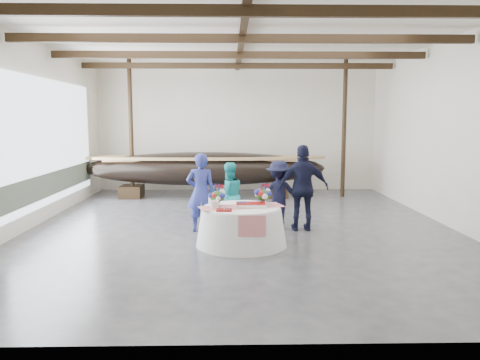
{
  "coord_description": "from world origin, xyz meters",
  "views": [
    {
      "loc": [
        -0.26,
        -11.07,
        2.56
      ],
      "look_at": [
        -0.03,
        -0.28,
        1.17
      ],
      "focal_mm": 35.0,
      "sensor_mm": 36.0,
      "label": 1
    }
  ],
  "objects": [
    {
      "name": "wall_back",
      "position": [
        0.0,
        6.0,
        2.25
      ],
      "size": [
        10.0,
        0.02,
        4.5
      ],
      "primitive_type": "cube",
      "color": "silver",
      "rests_on": "ground"
    },
    {
      "name": "guest_man_right",
      "position": [
        1.43,
        -0.43,
        1.0
      ],
      "size": [
        1.18,
        0.51,
        2.0
      ],
      "primitive_type": "imported",
      "rotation": [
        0.0,
        0.0,
        3.16
      ],
      "color": "black",
      "rests_on": "ground"
    },
    {
      "name": "pavilion_structure",
      "position": [
        0.0,
        0.76,
        4.0
      ],
      "size": [
        9.8,
        11.76,
        4.5
      ],
      "color": "black",
      "rests_on": "ground"
    },
    {
      "name": "guest_woman_teal",
      "position": [
        -0.3,
        -0.22,
        0.79
      ],
      "size": [
        0.93,
        0.83,
        1.57
      ],
      "primitive_type": "imported",
      "rotation": [
        0.0,
        0.0,
        3.51
      ],
      "color": "#22AEB1",
      "rests_on": "ground"
    },
    {
      "name": "ceiling",
      "position": [
        0.0,
        0.0,
        4.5
      ],
      "size": [
        10.0,
        12.0,
        0.01
      ],
      "primitive_type": "cube",
      "color": "white",
      "rests_on": "wall_back"
    },
    {
      "name": "longboat_display",
      "position": [
        -1.13,
        4.34,
        0.96
      ],
      "size": [
        8.03,
        1.61,
        1.51
      ],
      "color": "black",
      "rests_on": "ground"
    },
    {
      "name": "banquet_table",
      "position": [
        -0.03,
        -1.68,
        0.4
      ],
      "size": [
        1.86,
        1.86,
        0.8
      ],
      "color": "white",
      "rests_on": "ground"
    },
    {
      "name": "wall_left",
      "position": [
        -5.0,
        0.0,
        2.25
      ],
      "size": [
        0.02,
        12.0,
        4.5
      ],
      "primitive_type": "cube",
      "color": "silver",
      "rests_on": "ground"
    },
    {
      "name": "wall_right",
      "position": [
        5.0,
        0.0,
        2.25
      ],
      "size": [
        0.02,
        12.0,
        4.5
      ],
      "primitive_type": "cube",
      "color": "silver",
      "rests_on": "ground"
    },
    {
      "name": "wall_front",
      "position": [
        0.0,
        -6.0,
        2.25
      ],
      "size": [
        10.0,
        0.02,
        4.5
      ],
      "primitive_type": "cube",
      "color": "silver",
      "rests_on": "ground"
    },
    {
      "name": "floor",
      "position": [
        0.0,
        0.0,
        0.0
      ],
      "size": [
        10.0,
        12.0,
        0.01
      ],
      "primitive_type": "cube",
      "color": "#3D3D42",
      "rests_on": "ground"
    },
    {
      "name": "guest_man_left",
      "position": [
        0.88,
        -0.23,
        0.81
      ],
      "size": [
        1.05,
        0.61,
        1.62
      ],
      "primitive_type": "imported",
      "rotation": [
        0.0,
        0.0,
        3.15
      ],
      "color": "black",
      "rests_on": "ground"
    },
    {
      "name": "tabletop_items",
      "position": [
        -0.08,
        -1.59,
        0.95
      ],
      "size": [
        1.8,
        1.04,
        0.4
      ],
      "color": "red",
      "rests_on": "banquet_table"
    },
    {
      "name": "guest_woman_blue",
      "position": [
        -0.94,
        -0.47,
        0.91
      ],
      "size": [
        0.69,
        0.48,
        1.81
      ],
      "primitive_type": "imported",
      "rotation": [
        0.0,
        0.0,
        3.21
      ],
      "color": "navy",
      "rests_on": "ground"
    },
    {
      "name": "open_bay",
      "position": [
        -4.95,
        1.0,
        1.83
      ],
      "size": [
        0.03,
        7.0,
        3.2
      ],
      "color": "silver",
      "rests_on": "ground"
    }
  ]
}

